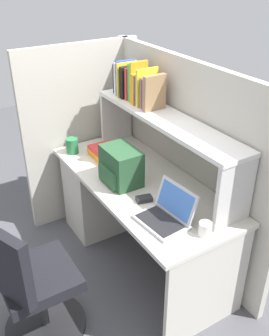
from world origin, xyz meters
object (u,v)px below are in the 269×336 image
Objects in this scene: computer_mouse at (144,199)px; office_chair at (32,289)px; snack_canister at (72,146)px; backpack at (120,166)px; laptop at (166,214)px; paper_cup at (205,229)px.

office_chair reaches higher than computer_mouse.
backpack is at bearing 10.21° from snack_canister.
laptop is 3.88× the size of paper_cup.
backpack reaches higher than laptop.
paper_cup is (0.47, 0.11, 0.03)m from computer_mouse.
office_chair is at bearing -73.57° from computer_mouse.
snack_canister is (-0.60, -0.11, -0.06)m from backpack.
computer_mouse is 0.83× the size of snack_canister.
computer_mouse is at bearing 7.69° from snack_canister.
backpack is (-0.54, -0.01, 0.08)m from laptop.
laptop is 3.19× the size of computer_mouse.
office_chair is at bearing -115.94° from paper_cup.
laptop reaches higher than office_chair.
office_chair is at bearing -105.36° from laptop.
backpack is at bearing -163.06° from computer_mouse.
paper_cup is 1.09m from office_chair.
computer_mouse is (0.29, 0.01, -0.11)m from backpack.
snack_canister is (-1.14, -0.12, 0.01)m from laptop.
backpack reaches higher than computer_mouse.
laptop is at bearing -127.84° from office_chair.
computer_mouse is 0.49m from paper_cup.
paper_cup is at bearing 9.04° from backpack.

